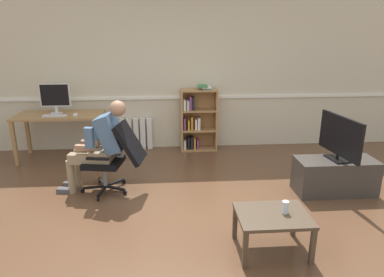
{
  "coord_description": "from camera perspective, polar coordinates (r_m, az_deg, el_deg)",
  "views": [
    {
      "loc": [
        -0.18,
        -3.49,
        2.07
      ],
      "look_at": [
        0.15,
        0.85,
        0.7
      ],
      "focal_mm": 32.52,
      "sensor_mm": 36.0,
      "label": 1
    }
  ],
  "objects": [
    {
      "name": "computer_mouse",
      "position": [
        5.86,
        -18.54,
        3.74
      ],
      "size": [
        0.06,
        0.1,
        0.03
      ],
      "primitive_type": "cube",
      "color": "white",
      "rests_on": "computer_desk"
    },
    {
      "name": "imac_monitor",
      "position": [
        6.09,
        -21.56,
        6.46
      ],
      "size": [
        0.48,
        0.14,
        0.49
      ],
      "color": "silver",
      "rests_on": "computer_desk"
    },
    {
      "name": "drinking_glass",
      "position": [
        3.47,
        15.04,
        -10.81
      ],
      "size": [
        0.07,
        0.07,
        0.12
      ],
      "primitive_type": "cylinder",
      "color": "silver",
      "rests_on": "coffee_table"
    },
    {
      "name": "person_seated",
      "position": [
        4.63,
        -14.92,
        -0.93
      ],
      "size": [
        0.97,
        0.46,
        1.23
      ],
      "rotation": [
        0.0,
        0.0,
        -1.74
      ],
      "color": "#937F60",
      "rests_on": "ground_plane"
    },
    {
      "name": "keyboard",
      "position": [
        5.93,
        -21.57,
        3.51
      ],
      "size": [
        0.37,
        0.12,
        0.02
      ],
      "primitive_type": "cube",
      "color": "silver",
      "rests_on": "computer_desk"
    },
    {
      "name": "computer_desk",
      "position": [
        6.07,
        -20.82,
        2.83
      ],
      "size": [
        1.39,
        0.65,
        0.76
      ],
      "color": "#9E7547",
      "rests_on": "ground_plane"
    },
    {
      "name": "radiator",
      "position": [
        6.32,
        -9.66,
        0.77
      ],
      "size": [
        0.69,
        0.08,
        0.56
      ],
      "color": "white",
      "rests_on": "ground_plane"
    },
    {
      "name": "coffee_table",
      "position": [
        3.48,
        13.08,
        -12.74
      ],
      "size": [
        0.68,
        0.54,
        0.4
      ],
      "color": "#4C3D2D",
      "rests_on": "ground_plane"
    },
    {
      "name": "tv_stand",
      "position": [
        4.96,
        22.37,
        -5.71
      ],
      "size": [
        1.03,
        0.44,
        0.46
      ],
      "color": "#3D3833",
      "rests_on": "ground_plane"
    },
    {
      "name": "office_chair",
      "position": [
        4.61,
        -12.42,
        -2.63
      ],
      "size": [
        0.89,
        0.62,
        0.95
      ],
      "rotation": [
        0.0,
        0.0,
        -1.74
      ],
      "color": "black",
      "rests_on": "ground_plane"
    },
    {
      "name": "bookshelf",
      "position": [
        6.15,
        0.79,
        3.12
      ],
      "size": [
        0.64,
        0.29,
        1.16
      ],
      "color": "#AD7F4C",
      "rests_on": "ground_plane"
    },
    {
      "name": "back_wall",
      "position": [
        6.19,
        -2.68,
        10.73
      ],
      "size": [
        12.0,
        0.13,
        2.7
      ],
      "color": "beige",
      "rests_on": "ground_plane"
    },
    {
      "name": "ground_plane",
      "position": [
        4.06,
        -1.24,
        -13.16
      ],
      "size": [
        18.0,
        18.0,
        0.0
      ],
      "primitive_type": "plane",
      "color": "brown"
    },
    {
      "name": "tv_screen",
      "position": [
        4.79,
        23.11,
        0.17
      ],
      "size": [
        0.24,
        0.82,
        0.57
      ],
      "rotation": [
        0.0,
        0.0,
        1.71
      ],
      "color": "black",
      "rests_on": "tv_stand"
    }
  ]
}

